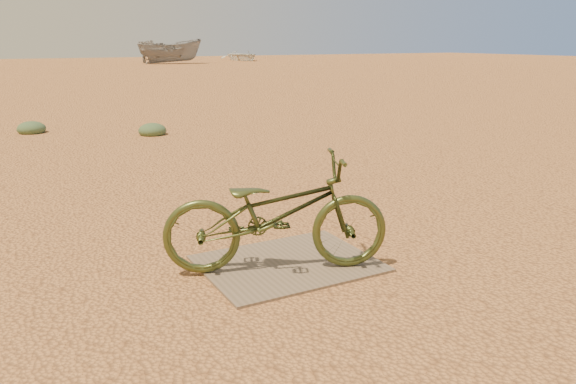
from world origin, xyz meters
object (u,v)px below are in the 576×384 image
plywood_board (288,263)px  boat_far_right (243,55)px  bicycle (276,213)px  boat_mid_right (170,51)px

plywood_board → boat_far_right: size_ratio=0.33×
bicycle → boat_far_right: bicycle is taller
bicycle → boat_mid_right: bearing=5.6°
plywood_board → boat_far_right: (19.27, 44.34, 0.44)m
bicycle → boat_mid_right: (11.57, 40.78, 0.46)m
plywood_board → bicycle: bearing=-153.1°
boat_mid_right → boat_far_right: bearing=-50.4°
bicycle → boat_mid_right: boat_mid_right is taller
plywood_board → bicycle: (-0.15, -0.08, 0.49)m
boat_mid_right → boat_far_right: (7.85, 3.63, -0.51)m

